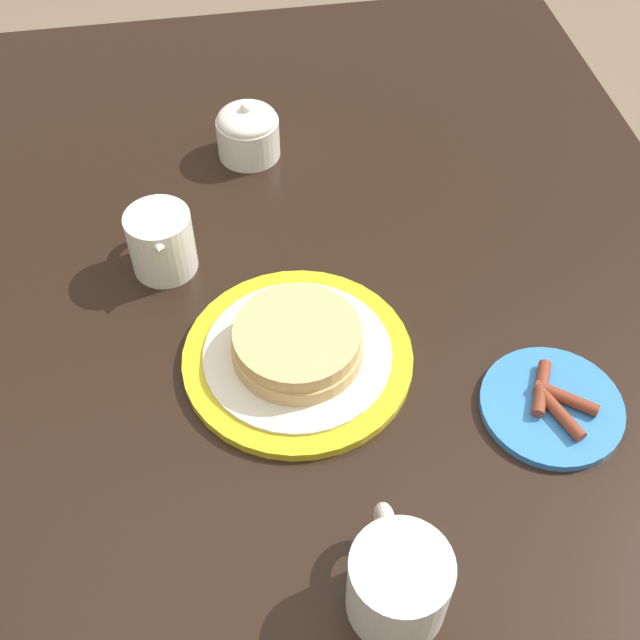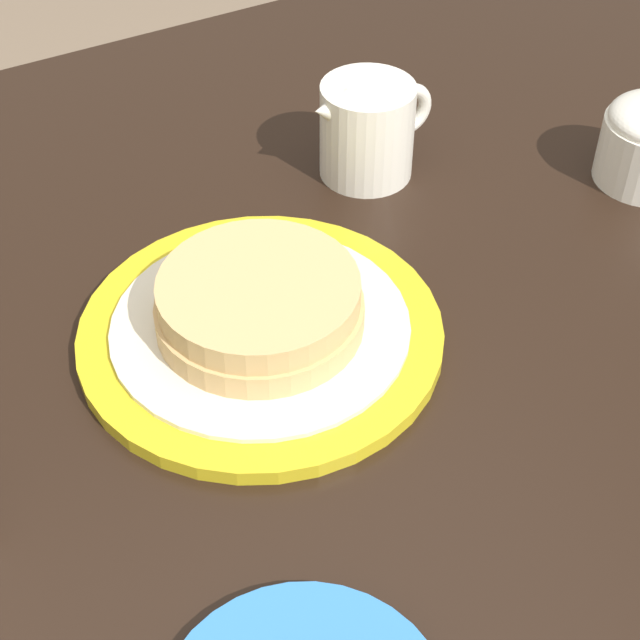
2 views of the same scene
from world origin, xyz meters
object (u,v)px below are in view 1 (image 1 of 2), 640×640
Objects in this scene: pancake_plate at (297,350)px; sugar_bowl at (248,131)px; side_plate_bacon at (552,405)px; creamer_pitcher at (161,241)px; coffee_mug at (398,581)px.

sugar_bowl is at bearing 1.95° from pancake_plate.
pancake_plate is at bearing 67.21° from side_plate_bacon.
side_plate_bacon is at bearing -112.79° from pancake_plate.
pancake_plate is 0.23m from creamer_pitcher.
side_plate_bacon is (-0.11, -0.26, -0.01)m from pancake_plate.
coffee_mug is at bearing 129.36° from side_plate_bacon.
pancake_plate is at bearing 9.30° from coffee_mug.
side_plate_bacon is at bearing -125.26° from creamer_pitcher.
side_plate_bacon is 1.76× the size of sugar_bowl.
pancake_plate is at bearing -141.09° from creamer_pitcher.
sugar_bowl is (0.21, -0.13, -0.01)m from creamer_pitcher.
pancake_plate is 0.29m from side_plate_bacon.
sugar_bowl reaches higher than pancake_plate.
creamer_pitcher is at bearing 22.18° from coffee_mug.
creamer_pitcher is (0.46, 0.19, 0.00)m from coffee_mug.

